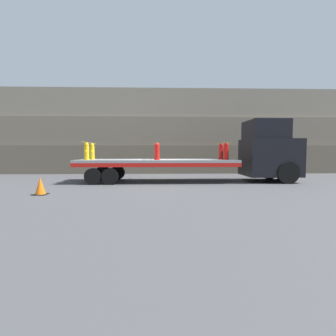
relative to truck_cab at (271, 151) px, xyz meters
name	(u,v)px	position (x,y,z in m)	size (l,w,h in m)	color
ground_plane	(157,182)	(-6.21, 0.00, -1.64)	(120.00, 120.00, 0.00)	#474749
rock_cliff	(158,132)	(-6.21, 6.59, 1.49)	(60.00, 3.30, 6.27)	#665B4C
truck_cab	(271,151)	(0.00, 0.00, 0.00)	(2.75, 2.57, 3.31)	black
flatbed_trailer	(147,164)	(-6.76, 0.00, -0.66)	(8.43, 2.65, 1.20)	gray
fire_hydrant_yellow_near_0	(87,151)	(-9.83, -0.56, 0.00)	(0.31, 0.57, 0.89)	gold
fire_hydrant_yellow_far_0	(92,151)	(-9.83, 0.56, 0.00)	(0.31, 0.57, 0.89)	gold
fire_hydrant_red_near_1	(157,151)	(-6.21, -0.56, 0.00)	(0.31, 0.57, 0.89)	red
fire_hydrant_red_far_1	(157,151)	(-6.21, 0.56, 0.00)	(0.31, 0.57, 0.89)	red
fire_hydrant_red_near_2	(226,151)	(-2.60, -0.56, 0.00)	(0.31, 0.57, 0.89)	red
fire_hydrant_red_far_2	(221,151)	(-2.60, 0.56, 0.00)	(0.31, 0.57, 0.89)	red
cargo_strap_rear	(89,143)	(-9.83, 0.00, 0.46)	(0.05, 2.76, 0.01)	yellow
cargo_strap_middle	(157,143)	(-6.21, 0.00, 0.46)	(0.05, 2.76, 0.01)	yellow
cargo_strap_front	(224,143)	(-2.60, 0.00, 0.46)	(0.05, 2.76, 0.01)	yellow
traffic_cone	(40,186)	(-10.62, -4.12, -1.32)	(0.48, 0.48, 0.67)	black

